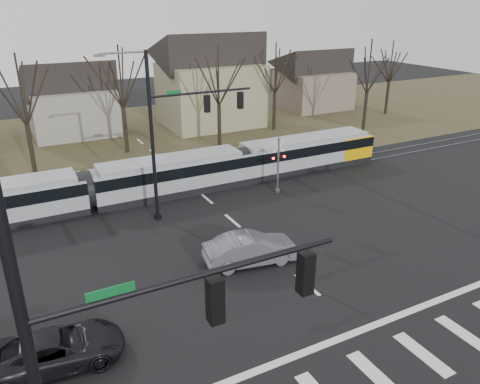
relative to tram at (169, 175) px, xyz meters
name	(u,v)px	position (x,y,z in m)	size (l,w,h in m)	color
ground	(333,307)	(1.91, -16.00, -1.45)	(140.00, 140.00, 0.00)	black
grass_verge	(134,137)	(1.91, 16.00, -1.44)	(140.00, 28.00, 0.01)	#38331E
crosswalk	(400,364)	(1.91, -20.00, -1.44)	(27.00, 2.60, 0.01)	silver
stop_line	(361,330)	(1.91, -17.80, -1.44)	(28.00, 0.35, 0.01)	silver
lane_dashes	(195,189)	(1.91, 0.00, -1.44)	(0.18, 30.00, 0.01)	silver
rail_pair	(197,190)	(1.91, -0.20, -1.42)	(90.00, 1.52, 0.06)	#59595E
tram	(169,175)	(0.00, 0.00, 0.00)	(35.00, 2.60, 2.65)	gray
sedan	(251,249)	(0.50, -10.92, -0.64)	(5.09, 2.46, 1.61)	slate
suv	(55,350)	(-9.49, -14.03, -0.75)	(5.14, 2.62, 1.39)	black
signal_pole_near_left	(126,378)	(-8.49, -22.00, 4.25)	(9.28, 0.44, 10.20)	black
signal_pole_far	(177,127)	(-0.49, -3.50, 4.25)	(9.28, 0.44, 10.20)	black
rail_crossing_signal	(278,167)	(6.91, -3.21, 0.44)	(1.08, 0.36, 4.00)	#59595B
tree_row	(171,95)	(3.91, 10.00, 3.55)	(59.20, 7.20, 10.00)	black
house_b	(71,95)	(-3.09, 20.00, 2.52)	(8.64, 7.56, 7.65)	gray
house_c	(211,76)	(10.91, 17.00, 3.79)	(10.80, 8.64, 10.10)	gray
house_d	(314,76)	(25.91, 19.00, 2.52)	(8.64, 7.56, 7.65)	#6D5C50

